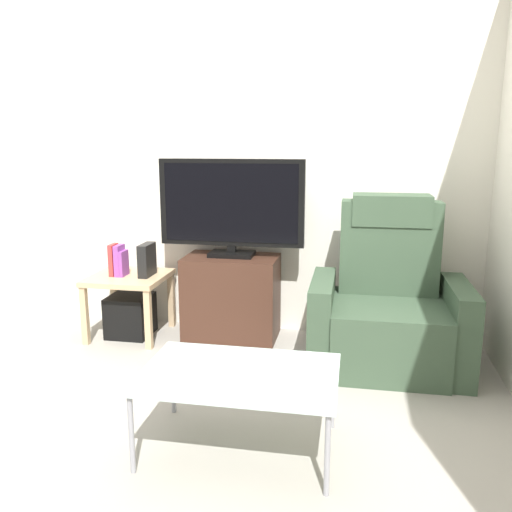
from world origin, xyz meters
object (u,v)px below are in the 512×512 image
tv_stand (232,297)px  side_table (129,285)px  television (231,206)px  coffee_table (239,377)px  recliner_armchair (388,308)px  cell_phone (234,373)px  subwoofer_box (131,315)px  book_middle (120,260)px  book_rightmost (124,263)px  book_leftmost (114,260)px  game_console (147,260)px

tv_stand → side_table: (-0.75, -0.10, 0.08)m
television → coffee_table: size_ratio=1.16×
side_table → coffee_table: side_table is taller
tv_stand → recliner_armchair: 1.13m
television → side_table: television is taller
cell_phone → recliner_armchair: bearing=34.6°
subwoofer_box → coffee_table: size_ratio=0.34×
cell_phone → book_middle: bearing=107.6°
recliner_armchair → book_rightmost: 1.89m
coffee_table → cell_phone: 0.05m
subwoofer_box → cell_phone: (1.10, -1.36, 0.24)m
book_leftmost → book_rightmost: size_ratio=1.25×
book_leftmost → coffee_table: bearing=-46.9°
television → book_middle: television is taller
game_console → cell_phone: game_console is taller
book_middle → television: bearing=9.9°
television → subwoofer_box: television is taller
book_leftmost → book_middle: book_leftmost is taller
tv_stand → book_rightmost: 0.82m
game_console → book_middle: bearing=-171.4°
coffee_table → subwoofer_box: bearing=130.2°
game_console → cell_phone: bearing=-55.0°
subwoofer_box → book_rightmost: book_rightmost is taller
recliner_armchair → cell_phone: (-0.75, -1.19, 0.02)m
book_leftmost → cell_phone: size_ratio=1.55×
television → side_table: bearing=-170.9°
book_leftmost → coffee_table: (1.22, -1.31, -0.21)m
tv_stand → subwoofer_box: (-0.75, -0.10, -0.15)m
book_leftmost → book_middle: bearing=0.0°
recliner_armchair → subwoofer_box: (-1.85, 0.17, -0.22)m
television → game_console: (-0.61, -0.11, -0.40)m
recliner_armchair → book_rightmost: size_ratio=5.82×
side_table → book_rightmost: (-0.02, -0.02, 0.17)m
book_middle → book_rightmost: (0.03, 0.00, -0.02)m
recliner_armchair → book_middle: bearing=171.6°
recliner_armchair → game_console: bearing=170.1°
television → book_rightmost: television is taller
television → cell_phone: size_ratio=6.97×
book_middle → book_rightmost: 0.04m
side_table → book_rightmost: bearing=-139.8°
tv_stand → coffee_table: (0.37, -1.43, 0.06)m
subwoofer_box → game_console: 0.45m
tv_stand → side_table: bearing=-172.3°
recliner_armchair → book_leftmost: size_ratio=4.64×
television → game_console: 0.73m
subwoofer_box → game_console: size_ratio=1.28×
television → subwoofer_box: bearing=-170.9°
book_leftmost → coffee_table: 1.80m
book_rightmost → coffee_table: 1.75m
side_table → cell_phone: bearing=-50.9°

